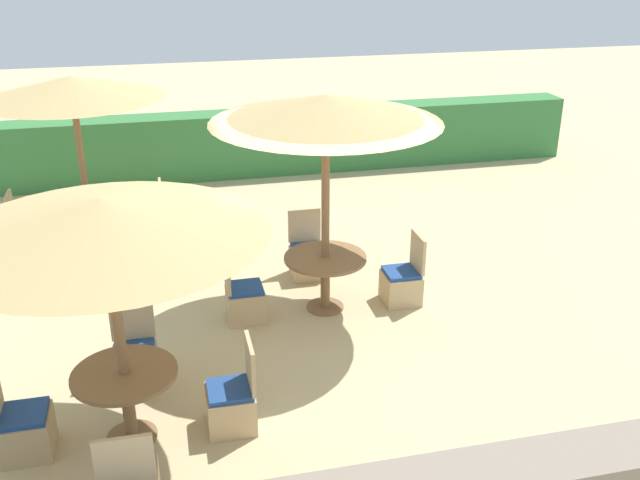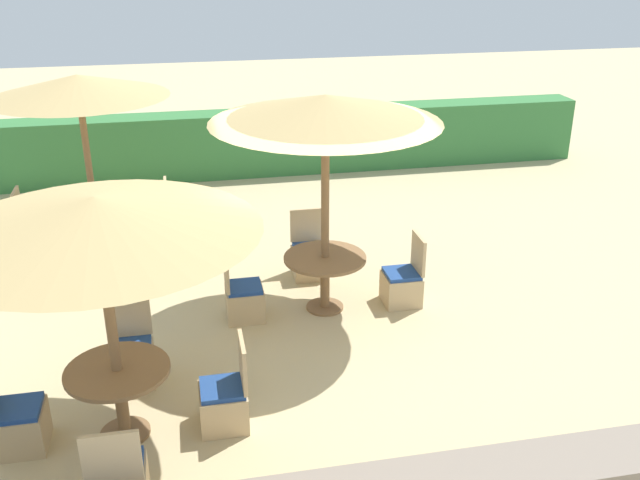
% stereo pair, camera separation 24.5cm
% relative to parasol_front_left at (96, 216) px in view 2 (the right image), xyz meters
% --- Properties ---
extents(ground_plane, '(40.00, 40.00, 0.00)m').
position_rel_parasol_front_left_xyz_m(ground_plane, '(2.37, 1.62, -2.27)').
color(ground_plane, '#C6B284').
extents(hedge_row, '(13.00, 0.70, 1.25)m').
position_rel_parasol_front_left_xyz_m(hedge_row, '(2.37, 7.87, -1.65)').
color(hedge_row, '#387A3D').
rests_on(hedge_row, ground_plane).
extents(parasol_front_left, '(2.82, 2.82, 2.44)m').
position_rel_parasol_front_left_xyz_m(parasol_front_left, '(0.00, 0.00, 0.00)').
color(parasol_front_left, olive).
rests_on(parasol_front_left, ground_plane).
extents(round_table_front_left, '(0.98, 0.98, 0.74)m').
position_rel_parasol_front_left_xyz_m(round_table_front_left, '(0.00, 0.00, -1.71)').
color(round_table_front_left, olive).
rests_on(round_table_front_left, ground_plane).
extents(patio_chair_front_left_north, '(0.46, 0.46, 0.93)m').
position_rel_parasol_front_left_xyz_m(patio_chair_front_left_north, '(0.05, 0.91, -2.01)').
color(patio_chair_front_left_north, tan).
rests_on(patio_chair_front_left_north, ground_plane).
extents(patio_chair_front_left_east, '(0.46, 0.46, 0.93)m').
position_rel_parasol_front_left_xyz_m(patio_chair_front_left_east, '(0.97, -0.05, -2.01)').
color(patio_chair_front_left_east, tan).
rests_on(patio_chair_front_left_east, ground_plane).
extents(patio_chair_front_left_west, '(0.46, 0.46, 0.93)m').
position_rel_parasol_front_left_xyz_m(patio_chair_front_left_west, '(-0.95, 0.00, -2.01)').
color(patio_chair_front_left_west, tan).
rests_on(patio_chair_front_left_west, ground_plane).
extents(parasol_center, '(2.73, 2.73, 2.77)m').
position_rel_parasol_front_left_xyz_m(parasol_center, '(2.41, 2.08, 0.32)').
color(parasol_center, olive).
rests_on(parasol_center, ground_plane).
extents(round_table_center, '(1.04, 1.04, 0.73)m').
position_rel_parasol_front_left_xyz_m(round_table_center, '(2.41, 2.08, -1.70)').
color(round_table_center, olive).
rests_on(round_table_center, ground_plane).
extents(patio_chair_center_west, '(0.46, 0.46, 0.93)m').
position_rel_parasol_front_left_xyz_m(patio_chair_center_west, '(1.36, 2.04, -2.01)').
color(patio_chair_center_west, tan).
rests_on(patio_chair_center_west, ground_plane).
extents(patio_chair_center_east, '(0.46, 0.46, 0.93)m').
position_rel_parasol_front_left_xyz_m(patio_chair_center_east, '(3.43, 2.03, -2.01)').
color(patio_chair_center_east, tan).
rests_on(patio_chair_center_east, ground_plane).
extents(patio_chair_center_north, '(0.46, 0.46, 0.93)m').
position_rel_parasol_front_left_xyz_m(patio_chair_center_north, '(2.39, 3.07, -2.01)').
color(patio_chair_center_north, tan).
rests_on(patio_chair_center_north, ground_plane).
extents(parasol_back_left, '(2.60, 2.60, 2.60)m').
position_rel_parasol_front_left_xyz_m(parasol_back_left, '(-0.64, 4.91, 0.15)').
color(parasol_back_left, olive).
rests_on(parasol_back_left, ground_plane).
extents(round_table_back_left, '(0.93, 0.93, 0.71)m').
position_rel_parasol_front_left_xyz_m(round_table_back_left, '(-0.64, 4.91, -1.74)').
color(round_table_back_left, olive).
rests_on(round_table_back_left, ground_plane).
extents(patio_chair_back_left_west, '(0.46, 0.46, 0.93)m').
position_rel_parasol_front_left_xyz_m(patio_chair_back_left_west, '(-1.55, 4.89, -2.01)').
color(patio_chair_back_left_west, tan).
rests_on(patio_chair_back_left_west, ground_plane).
extents(patio_chair_back_left_south, '(0.46, 0.46, 0.93)m').
position_rel_parasol_front_left_xyz_m(patio_chair_back_left_south, '(-0.59, 3.98, -2.01)').
color(patio_chair_back_left_south, tan).
rests_on(patio_chair_back_left_south, ground_plane).
extents(patio_chair_back_left_east, '(0.46, 0.46, 0.93)m').
position_rel_parasol_front_left_xyz_m(patio_chair_back_left_east, '(0.27, 4.92, -2.01)').
color(patio_chair_back_left_east, tan).
rests_on(patio_chair_back_left_east, ground_plane).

